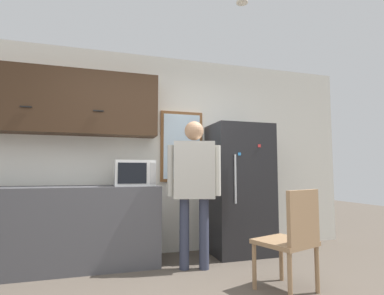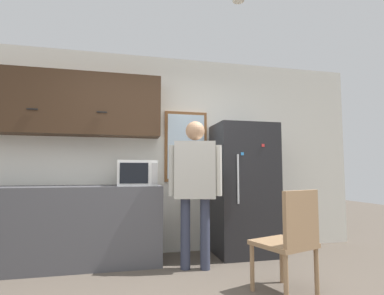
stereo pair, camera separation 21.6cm
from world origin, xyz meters
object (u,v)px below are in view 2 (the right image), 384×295
object	(u,v)px
refrigerator	(244,189)
chair	(290,237)
microwave	(137,173)
person	(195,177)

from	to	relation	value
refrigerator	chair	size ratio (longest dim) A/B	1.86
refrigerator	chair	bearing A→B (deg)	-95.68
chair	refrigerator	bearing A→B (deg)	-114.42
microwave	refrigerator	bearing A→B (deg)	2.34
person	chair	bearing A→B (deg)	-39.53
microwave	chair	world-z (taller)	microwave
microwave	chair	size ratio (longest dim) A/B	0.50
person	chair	world-z (taller)	person
person	refrigerator	bearing A→B (deg)	44.10
chair	person	bearing A→B (deg)	-73.46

